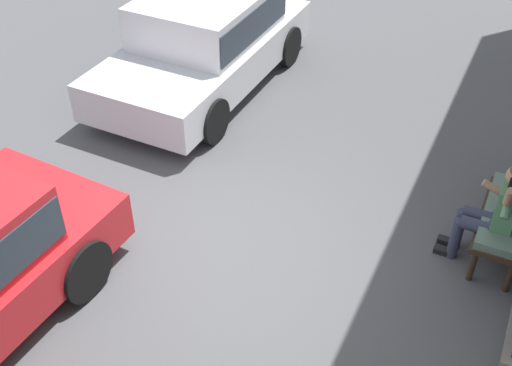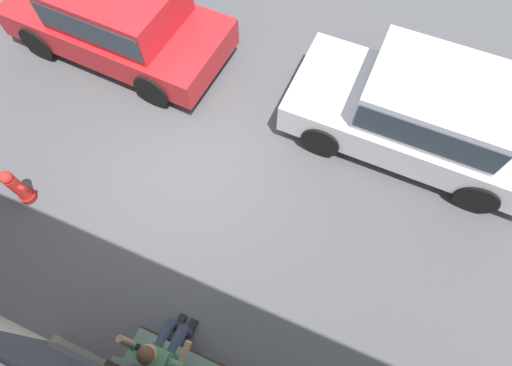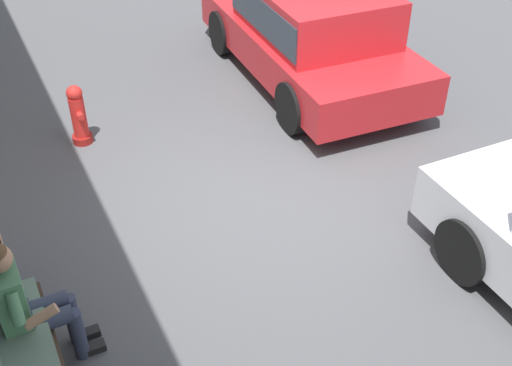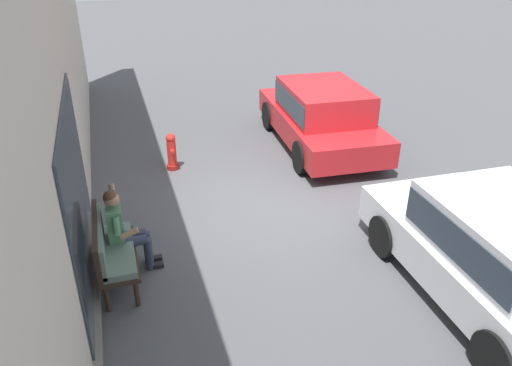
# 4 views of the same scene
# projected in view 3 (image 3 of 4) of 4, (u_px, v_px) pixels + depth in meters

# --- Properties ---
(ground_plane) EXTENTS (60.00, 60.00, 0.00)m
(ground_plane) POSITION_uv_depth(u_px,v_px,m) (259.00, 199.00, 7.34)
(ground_plane) COLOR #4C4C4F
(bench) EXTENTS (1.41, 0.55, 1.03)m
(bench) POSITION_uv_depth(u_px,v_px,m) (6.00, 345.00, 4.90)
(bench) COLOR #332319
(bench) RESTS_ON ground_plane
(person_on_phone) EXTENTS (0.73, 0.74, 1.37)m
(person_on_phone) POSITION_uv_depth(u_px,v_px,m) (26.00, 301.00, 5.09)
(person_on_phone) COLOR #2D3347
(person_on_phone) RESTS_ON ground_plane
(parked_car_mid) EXTENTS (4.33, 2.14, 1.48)m
(parked_car_mid) POSITION_uv_depth(u_px,v_px,m) (311.00, 28.00, 9.25)
(parked_car_mid) COLOR red
(parked_car_mid) RESTS_ON ground_plane
(fire_hydrant) EXTENTS (0.38, 0.26, 0.81)m
(fire_hydrant) POSITION_uv_depth(u_px,v_px,m) (78.00, 116.00, 8.10)
(fire_hydrant) COLOR maroon
(fire_hydrant) RESTS_ON ground_plane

